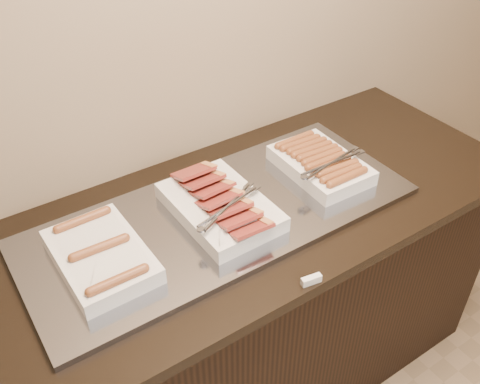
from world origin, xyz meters
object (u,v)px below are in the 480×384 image
counter (224,313)px  dish_center (220,206)px  dish_right (321,163)px  warming_tray (221,215)px  dish_left (101,256)px

counter → dish_center: 0.50m
counter → dish_right: 0.64m
warming_tray → dish_right: (0.39, -0.00, 0.05)m
warming_tray → dish_left: bearing=180.0°
dish_left → dish_right: 0.77m
counter → warming_tray: bearing=180.0°
dish_left → counter: bearing=-0.8°
dish_left → dish_center: (0.38, -0.00, 0.01)m
counter → dish_left: 0.63m
dish_right → warming_tray: bearing=-179.0°
warming_tray → dish_right: size_ratio=3.63×
dish_center → dish_right: dish_center is taller
dish_right → counter: bearing=-179.0°
dish_left → dish_center: 0.38m
dish_center → dish_right: bearing=-0.9°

